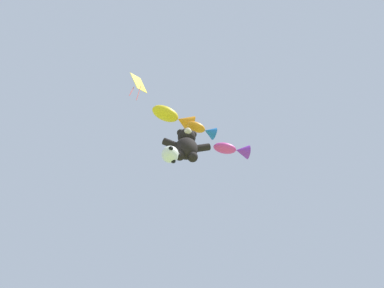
{
  "coord_description": "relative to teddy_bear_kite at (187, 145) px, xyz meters",
  "views": [
    {
      "loc": [
        -0.26,
        -3.67,
        1.43
      ],
      "look_at": [
        0.88,
        3.86,
        12.86
      ],
      "focal_mm": 28.0,
      "sensor_mm": 36.0,
      "label": 1
    }
  ],
  "objects": [
    {
      "name": "teddy_bear_kite",
      "position": [
        0.0,
        0.0,
        0.0
      ],
      "size": [
        2.33,
        1.03,
        2.36
      ],
      "color": "black"
    },
    {
      "name": "diamond_kite",
      "position": [
        -2.99,
        -0.81,
        4.44
      ],
      "size": [
        1.07,
        1.15,
        2.94
      ],
      "color": "yellow"
    },
    {
      "name": "fish_kite_goldfin",
      "position": [
        -0.67,
        0.04,
        2.55
      ],
      "size": [
        2.49,
        1.57,
        1.02
      ],
      "color": "yellow"
    },
    {
      "name": "soccer_ball_kite",
      "position": [
        -0.73,
        -0.28,
        -1.33
      ],
      "size": [
        0.83,
        0.83,
        0.76
      ],
      "color": "white"
    },
    {
      "name": "fish_kite_tangerine",
      "position": [
        0.88,
        0.18,
        1.91
      ],
      "size": [
        1.71,
        1.02,
        0.7
      ],
      "color": "orange"
    },
    {
      "name": "fish_kite_magenta",
      "position": [
        2.7,
        0.98,
        1.56
      ],
      "size": [
        1.99,
        0.82,
        0.79
      ],
      "color": "#E53F9E"
    }
  ]
}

